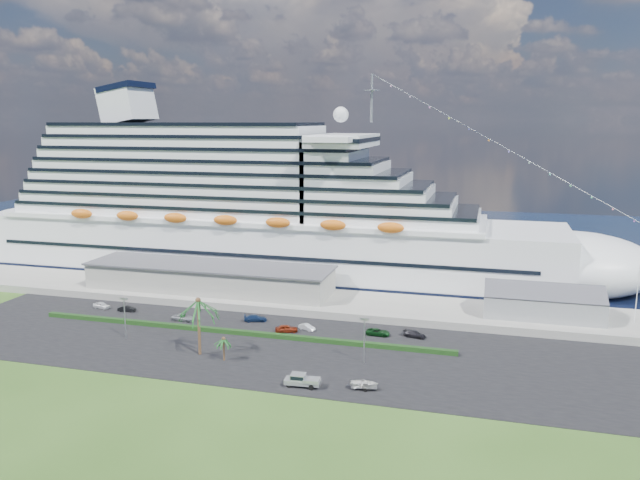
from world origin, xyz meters
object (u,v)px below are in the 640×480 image
(pickup_truck, at_px, (302,380))
(boat_trailer, at_px, (364,384))
(parked_car_3, at_px, (255,318))
(cruise_ship, at_px, (257,216))

(pickup_truck, bearing_deg, boat_trailer, 8.42)
(parked_car_3, distance_m, pickup_truck, 35.05)
(cruise_ship, distance_m, parked_car_3, 44.77)
(parked_car_3, bearing_deg, boat_trailer, -151.20)
(pickup_truck, height_order, boat_trailer, pickup_truck)
(cruise_ship, bearing_deg, parked_car_3, -69.85)
(parked_car_3, distance_m, boat_trailer, 40.38)
(cruise_ship, distance_m, boat_trailer, 81.55)
(parked_car_3, height_order, boat_trailer, boat_trailer)
(cruise_ship, relative_size, parked_car_3, 39.49)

